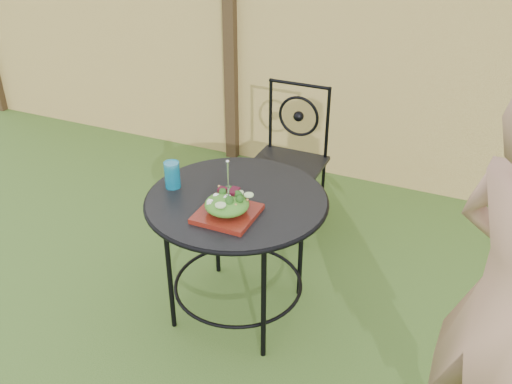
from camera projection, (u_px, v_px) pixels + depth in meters
The scene contains 8 objects.
fence at pixel (401, 64), 3.98m from camera, with size 8.00×0.12×1.90m.
patio_table at pixel (237, 221), 2.90m from camera, with size 0.92×0.92×0.72m.
patio_chair at pixel (289, 155), 3.74m from camera, with size 0.46×0.46×0.95m.
diner at pixel (511, 310), 1.94m from camera, with size 0.62×0.41×1.70m, color #9F725B.
salad_plate at pixel (227, 214), 2.68m from camera, with size 0.27×0.27×0.02m, color #4D140B.
salad at pixel (227, 204), 2.66m from camera, with size 0.21×0.21×0.08m, color #235614.
fork at pixel (228, 180), 2.59m from camera, with size 0.01×0.01×0.18m, color silver.
drinking_glass at pixel (172, 175), 2.90m from camera, with size 0.08×0.08×0.14m, color #0B6584.
Camera 1 is at (0.65, -1.77, 2.17)m, focal length 40.00 mm.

